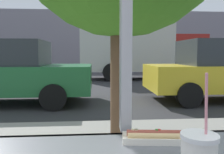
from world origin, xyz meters
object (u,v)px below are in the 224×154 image
Objects in this scene: parked_car_green at (4,72)px; box_truck at (138,48)px; hotdog_tray_far at (156,136)px; parked_car_yellow at (222,70)px.

box_truck reaches higher than parked_car_green.
hotdog_tray_far is 6.04m from parked_car_green.
parked_car_green is 7.65m from box_truck.
hotdog_tray_far is 6.39m from parked_car_yellow.
box_truck is at bearing 102.64° from parked_car_yellow.
parked_car_yellow is at bearing -77.36° from box_truck.
box_truck is (-1.32, 5.91, 0.81)m from parked_car_yellow.
parked_car_yellow is 0.66× the size of box_truck.
parked_car_green is (-2.70, 5.41, -0.13)m from hotdog_tray_far.
hotdog_tray_far is 0.06× the size of parked_car_green.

